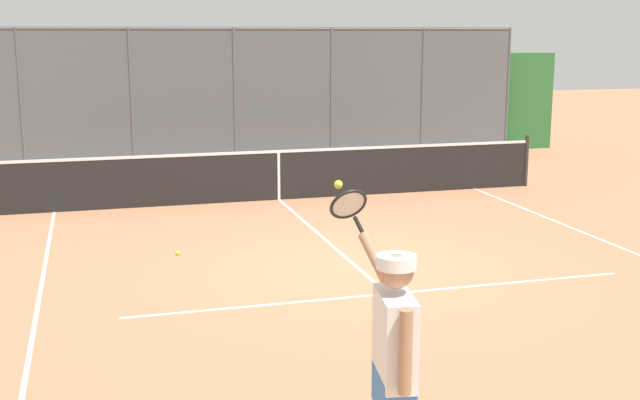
# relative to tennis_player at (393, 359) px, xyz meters

# --- Properties ---
(ground_plane) EXTENTS (60.00, 60.00, 0.00)m
(ground_plane) POSITION_rel_tennis_player_xyz_m (-1.58, -5.50, -1.05)
(ground_plane) COLOR #B27551
(court_line_markings) EXTENTS (8.30, 10.93, 0.01)m
(court_line_markings) POSITION_rel_tennis_player_xyz_m (-1.58, -4.04, -1.05)
(court_line_markings) COLOR white
(court_line_markings) RESTS_ON ground
(fence_backdrop) EXTENTS (17.75, 1.37, 3.28)m
(fence_backdrop) POSITION_rel_tennis_player_xyz_m (-1.58, -15.67, 0.25)
(fence_backdrop) COLOR #565B60
(fence_backdrop) RESTS_ON ground
(tennis_net) EXTENTS (10.67, 0.09, 1.07)m
(tennis_net) POSITION_rel_tennis_player_xyz_m (-1.58, -10.29, -0.56)
(tennis_net) COLOR #2D2D2D
(tennis_net) RESTS_ON ground
(tennis_player) EXTENTS (0.34, 1.47, 2.07)m
(tennis_player) POSITION_rel_tennis_player_xyz_m (0.00, 0.00, 0.00)
(tennis_player) COLOR silver
(tennis_player) RESTS_ON ground
(tennis_ball_by_sideline) EXTENTS (0.07, 0.07, 0.07)m
(tennis_ball_by_sideline) POSITION_rel_tennis_player_xyz_m (0.72, -6.80, -1.02)
(tennis_ball_by_sideline) COLOR #D6E042
(tennis_ball_by_sideline) RESTS_ON ground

